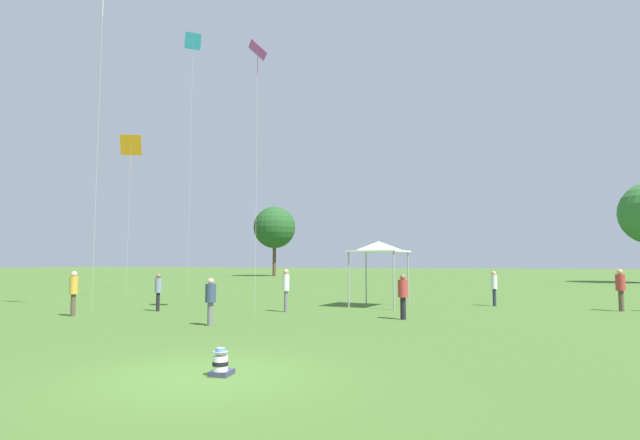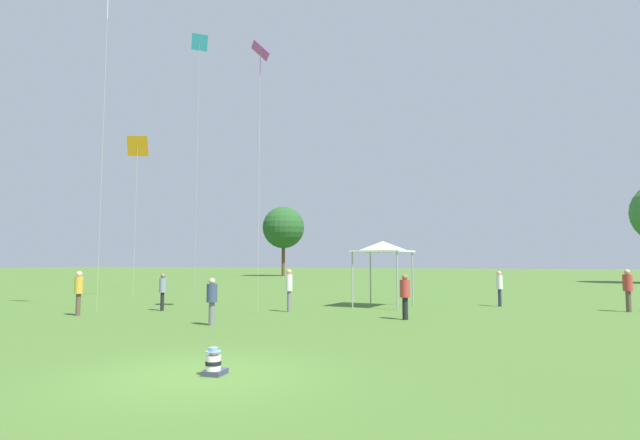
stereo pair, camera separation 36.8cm
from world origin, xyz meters
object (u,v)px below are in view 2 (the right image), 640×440
person_standing_2 (499,285)px  kite_2 (260,61)px  canopy_tent (383,247)px  kite_0 (199,51)px  person_standing_6 (405,293)px  person_standing_7 (212,297)px  person_standing_1 (289,285)px  person_standing_3 (163,288)px  person_standing_4 (628,286)px  person_standing_5 (79,289)px  seated_toddler (214,364)px  kite_1 (138,149)px  distant_tree_1 (283,228)px

person_standing_2 → kite_2: size_ratio=0.15×
canopy_tent → kite_0: 22.49m
person_standing_6 → person_standing_7: 7.15m
person_standing_1 → kite_2: 9.78m
person_standing_3 → person_standing_7: size_ratio=1.02×
person_standing_7 → person_standing_1: bearing=-55.6°
person_standing_3 → person_standing_4: 20.48m
person_standing_5 → person_standing_1: bearing=138.4°
seated_toddler → canopy_tent: bearing=85.8°
person_standing_7 → kite_1: size_ratio=0.16×
seated_toddler → person_standing_7: bearing=117.9°
person_standing_6 → distant_tree_1: distant_tree_1 is taller
person_standing_5 → kite_2: kite_2 is taller
kite_0 → kite_1: size_ratio=1.92×
person_standing_1 → person_standing_7: (-0.69, -5.10, -0.19)m
kite_2 → distant_tree_1: 54.03m
kite_0 → canopy_tent: bearing=159.8°
canopy_tent → person_standing_6: bearing=-68.2°
seated_toddler → distant_tree_1: (-25.26, 59.78, 7.02)m
kite_0 → kite_2: 17.89m
person_standing_3 → kite_2: size_ratio=0.14×
kite_0 → seated_toddler: bearing=129.0°
person_standing_4 → seated_toddler: bearing=-81.6°
person_standing_2 → person_standing_3: person_standing_2 is taller
person_standing_4 → person_standing_7: size_ratio=1.14×
canopy_tent → kite_1: (-15.56, 0.87, 6.26)m
person_standing_3 → kite_2: (4.73, 0.02, 9.78)m
person_standing_6 → distant_tree_1: bearing=-6.4°
person_standing_2 → canopy_tent: bearing=-63.2°
person_standing_1 → kite_2: bearing=-93.0°
person_standing_5 → kite_0: bearing=-144.7°
seated_toddler → person_standing_3: person_standing_3 is taller
canopy_tent → person_standing_2: bearing=23.4°
person_standing_2 → person_standing_3: (-14.14, -7.42, -0.04)m
person_standing_6 → canopy_tent: bearing=-13.4°
person_standing_1 → canopy_tent: (3.37, 3.64, 1.73)m
kite_1 → distant_tree_1: bearing=-58.8°
person_standing_4 → kite_2: bearing=-115.6°
person_standing_5 → canopy_tent: (10.83, 7.93, 1.79)m
seated_toddler → kite_2: (-4.22, 10.15, 10.56)m
seated_toddler → person_standing_3: (-8.95, 10.13, 0.78)m
person_standing_5 → person_standing_7: (6.77, -0.81, -0.13)m
person_standing_5 → canopy_tent: canopy_tent is taller
person_standing_3 → canopy_tent: size_ratio=0.52×
person_standing_6 → kite_0: bearing=20.5°
person_standing_7 → person_standing_2: bearing=-88.2°
person_standing_6 → kite_1: (-17.49, 5.70, 8.13)m
seated_toddler → person_standing_7: 7.76m
person_standing_4 → person_standing_7: person_standing_4 is taller
person_standing_1 → distant_tree_1: distant_tree_1 is taller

